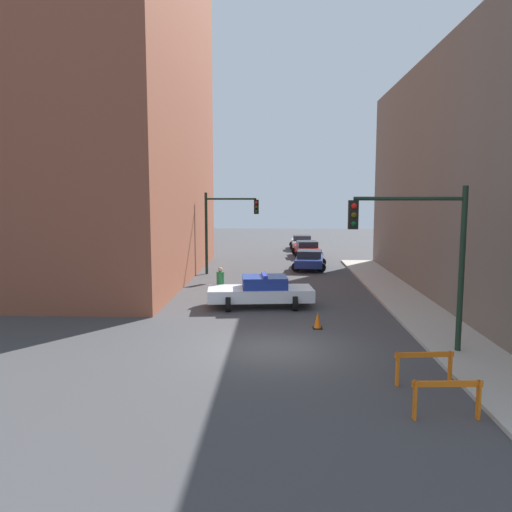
{
  "coord_description": "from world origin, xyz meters",
  "views": [
    {
      "loc": [
        0.15,
        -15.96,
        5.02
      ],
      "look_at": [
        -0.86,
        7.24,
        2.19
      ],
      "focal_mm": 35.0,
      "sensor_mm": 36.0,
      "label": 1
    }
  ],
  "objects_px": {
    "pedestrian_crossing": "(220,284)",
    "barrier_mid": "(424,363)",
    "parked_car_mid": "(307,249)",
    "barrier_front": "(447,393)",
    "traffic_light_far": "(223,221)",
    "police_car": "(261,291)",
    "parked_car_near": "(309,259)",
    "traffic_cone": "(318,320)",
    "parked_car_far": "(302,242)",
    "traffic_light_near": "(425,243)"
  },
  "relations": [
    {
      "from": "parked_car_far",
      "to": "barrier_front",
      "type": "xyz_separation_m",
      "value": [
        1.55,
        -35.78,
        -0.06
      ]
    },
    {
      "from": "parked_car_mid",
      "to": "parked_car_far",
      "type": "xyz_separation_m",
      "value": [
        -0.14,
        5.82,
        0.0
      ]
    },
    {
      "from": "traffic_light_near",
      "to": "parked_car_far",
      "type": "relative_size",
      "value": 1.21
    },
    {
      "from": "police_car",
      "to": "parked_car_far",
      "type": "relative_size",
      "value": 1.13
    },
    {
      "from": "pedestrian_crossing",
      "to": "traffic_cone",
      "type": "bearing_deg",
      "value": 16.23
    },
    {
      "from": "parked_car_mid",
      "to": "pedestrian_crossing",
      "type": "relative_size",
      "value": 2.66
    },
    {
      "from": "pedestrian_crossing",
      "to": "barrier_mid",
      "type": "height_order",
      "value": "pedestrian_crossing"
    },
    {
      "from": "parked_car_mid",
      "to": "barrier_mid",
      "type": "distance_m",
      "value": 27.93
    },
    {
      "from": "traffic_light_near",
      "to": "parked_car_mid",
      "type": "bearing_deg",
      "value": 94.94
    },
    {
      "from": "pedestrian_crossing",
      "to": "barrier_mid",
      "type": "distance_m",
      "value": 12.09
    },
    {
      "from": "police_car",
      "to": "parked_car_near",
      "type": "relative_size",
      "value": 1.09
    },
    {
      "from": "traffic_light_far",
      "to": "traffic_cone",
      "type": "relative_size",
      "value": 7.93
    },
    {
      "from": "barrier_front",
      "to": "barrier_mid",
      "type": "distance_m",
      "value": 2.06
    },
    {
      "from": "police_car",
      "to": "barrier_mid",
      "type": "distance_m",
      "value": 10.29
    },
    {
      "from": "traffic_light_far",
      "to": "parked_car_near",
      "type": "height_order",
      "value": "traffic_light_far"
    },
    {
      "from": "traffic_light_far",
      "to": "parked_car_far",
      "type": "relative_size",
      "value": 1.21
    },
    {
      "from": "police_car",
      "to": "parked_car_mid",
      "type": "relative_size",
      "value": 1.1
    },
    {
      "from": "parked_car_mid",
      "to": "pedestrian_crossing",
      "type": "height_order",
      "value": "pedestrian_crossing"
    },
    {
      "from": "police_car",
      "to": "barrier_mid",
      "type": "bearing_deg",
      "value": -159.01
    },
    {
      "from": "traffic_light_far",
      "to": "parked_car_mid",
      "type": "distance_m",
      "value": 11.31
    },
    {
      "from": "parked_car_far",
      "to": "parked_car_mid",
      "type": "bearing_deg",
      "value": -88.61
    },
    {
      "from": "parked_car_near",
      "to": "barrier_front",
      "type": "bearing_deg",
      "value": -80.25
    },
    {
      "from": "pedestrian_crossing",
      "to": "barrier_mid",
      "type": "xyz_separation_m",
      "value": [
        6.59,
        -10.14,
        -0.24
      ]
    },
    {
      "from": "barrier_mid",
      "to": "traffic_cone",
      "type": "distance_m",
      "value": 6.07
    },
    {
      "from": "traffic_cone",
      "to": "pedestrian_crossing",
      "type": "bearing_deg",
      "value": 132.77
    },
    {
      "from": "pedestrian_crossing",
      "to": "barrier_mid",
      "type": "bearing_deg",
      "value": 6.47
    },
    {
      "from": "parked_car_mid",
      "to": "traffic_cone",
      "type": "distance_m",
      "value": 22.34
    },
    {
      "from": "pedestrian_crossing",
      "to": "parked_car_far",
      "type": "bearing_deg",
      "value": 141.6
    },
    {
      "from": "traffic_cone",
      "to": "barrier_mid",
      "type": "bearing_deg",
      "value": -66.99
    },
    {
      "from": "traffic_light_far",
      "to": "parked_car_mid",
      "type": "bearing_deg",
      "value": 57.77
    },
    {
      "from": "parked_car_near",
      "to": "barrier_mid",
      "type": "distance_m",
      "value": 21.04
    },
    {
      "from": "barrier_front",
      "to": "pedestrian_crossing",
      "type": "bearing_deg",
      "value": 118.07
    },
    {
      "from": "traffic_light_near",
      "to": "parked_car_far",
      "type": "height_order",
      "value": "traffic_light_near"
    },
    {
      "from": "barrier_mid",
      "to": "traffic_light_near",
      "type": "bearing_deg",
      "value": 75.87
    },
    {
      "from": "traffic_light_far",
      "to": "police_car",
      "type": "bearing_deg",
      "value": -73.83
    },
    {
      "from": "police_car",
      "to": "parked_car_far",
      "type": "height_order",
      "value": "police_car"
    },
    {
      "from": "parked_car_near",
      "to": "parked_car_far",
      "type": "height_order",
      "value": "same"
    },
    {
      "from": "traffic_light_near",
      "to": "barrier_mid",
      "type": "height_order",
      "value": "traffic_light_near"
    },
    {
      "from": "parked_car_far",
      "to": "barrier_mid",
      "type": "relative_size",
      "value": 2.7
    },
    {
      "from": "traffic_light_far",
      "to": "police_car",
      "type": "relative_size",
      "value": 1.07
    },
    {
      "from": "parked_car_near",
      "to": "pedestrian_crossing",
      "type": "xyz_separation_m",
      "value": [
        -4.87,
        -10.83,
        0.19
      ]
    },
    {
      "from": "parked_car_near",
      "to": "parked_car_mid",
      "type": "bearing_deg",
      "value": 93.86
    },
    {
      "from": "traffic_light_far",
      "to": "parked_car_near",
      "type": "xyz_separation_m",
      "value": [
        5.63,
        2.36,
        -2.72
      ]
    },
    {
      "from": "traffic_light_far",
      "to": "police_car",
      "type": "distance_m",
      "value": 10.16
    },
    {
      "from": "traffic_light_far",
      "to": "traffic_light_near",
      "type": "bearing_deg",
      "value": -63.2
    },
    {
      "from": "parked_car_mid",
      "to": "barrier_mid",
      "type": "bearing_deg",
      "value": -90.82
    },
    {
      "from": "parked_car_near",
      "to": "parked_car_mid",
      "type": "height_order",
      "value": "same"
    },
    {
      "from": "parked_car_mid",
      "to": "barrier_front",
      "type": "xyz_separation_m",
      "value": [
        1.41,
        -29.95,
        -0.06
      ]
    },
    {
      "from": "parked_car_mid",
      "to": "parked_car_far",
      "type": "bearing_deg",
      "value": 87.49
    },
    {
      "from": "traffic_cone",
      "to": "barrier_front",
      "type": "bearing_deg",
      "value": -73.34
    }
  ]
}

